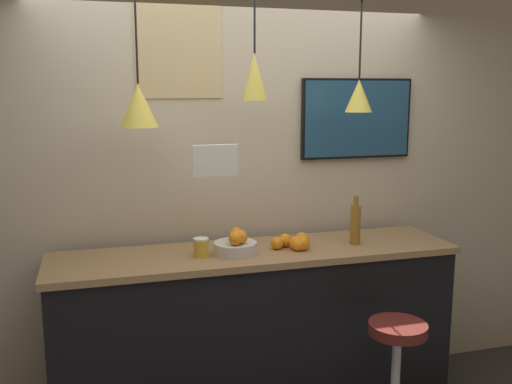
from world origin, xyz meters
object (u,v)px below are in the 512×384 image
at_px(bar_stool, 396,373).
at_px(mounted_tv, 357,119).
at_px(juice_bottle, 355,224).
at_px(spread_jar, 201,247).
at_px(fruit_bowl, 236,244).

relative_size(bar_stool, mounted_tv, 0.98).
height_order(bar_stool, juice_bottle, juice_bottle).
xyz_separation_m(bar_stool, spread_jar, (-0.98, 0.51, 0.65)).
bearing_deg(bar_stool, mounted_tv, 80.13).
bearing_deg(spread_jar, bar_stool, -27.70).
bearing_deg(juice_bottle, fruit_bowl, -179.59).
bearing_deg(juice_bottle, spread_jar, 180.00).
bearing_deg(bar_stool, juice_bottle, 92.18).
bearing_deg(mounted_tv, bar_stool, -99.87).
bearing_deg(bar_stool, fruit_bowl, 146.72).
height_order(fruit_bowl, spread_jar, fruit_bowl).
distance_m(fruit_bowl, juice_bottle, 0.76).
bearing_deg(mounted_tv, spread_jar, -161.14).
distance_m(fruit_bowl, spread_jar, 0.20).
height_order(fruit_bowl, mounted_tv, mounted_tv).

